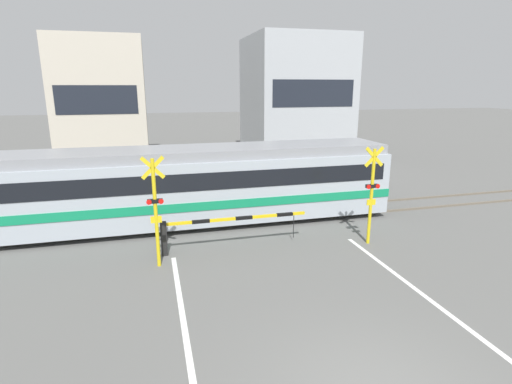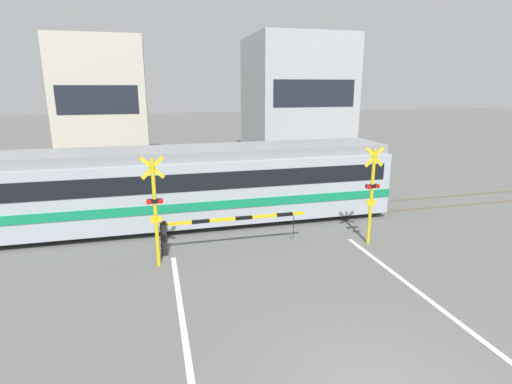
% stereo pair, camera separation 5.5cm
% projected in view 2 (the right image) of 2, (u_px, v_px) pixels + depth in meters
% --- Properties ---
extents(rail_track_near, '(50.00, 0.10, 0.08)m').
position_uv_depth(rail_track_near, '(249.00, 223.00, 15.73)').
color(rail_track_near, '#6B6051').
rests_on(rail_track_near, ground_plane).
extents(rail_track_far, '(50.00, 0.10, 0.08)m').
position_uv_depth(rail_track_far, '(241.00, 212.00, 17.07)').
color(rail_track_far, '#6B6051').
rests_on(rail_track_far, ground_plane).
extents(road_stripe_left, '(0.14, 10.98, 0.01)m').
position_uv_depth(road_stripe_left, '(190.00, 374.00, 7.53)').
color(road_stripe_left, white).
rests_on(road_stripe_left, ground_plane).
extents(road_stripe_right, '(0.14, 10.98, 0.01)m').
position_uv_depth(road_stripe_right, '(464.00, 326.00, 9.03)').
color(road_stripe_right, white).
rests_on(road_stripe_right, ground_plane).
extents(commuter_train, '(15.73, 2.78, 3.00)m').
position_uv_depth(commuter_train, '(191.00, 184.00, 15.48)').
color(commuter_train, '#ADB7C1').
rests_on(commuter_train, ground_plane).
extents(crossing_barrier_near, '(4.87, 0.20, 1.12)m').
position_uv_depth(crossing_barrier_near, '(207.00, 227.00, 13.01)').
color(crossing_barrier_near, black).
rests_on(crossing_barrier_near, ground_plane).
extents(crossing_barrier_far, '(4.87, 0.20, 1.12)m').
position_uv_depth(crossing_barrier_far, '(269.00, 180.00, 19.57)').
color(crossing_barrier_far, black).
rests_on(crossing_barrier_far, ground_plane).
extents(crossing_signal_left, '(0.68, 0.15, 3.37)m').
position_uv_depth(crossing_signal_left, '(155.00, 207.00, 11.63)').
color(crossing_signal_left, yellow).
rests_on(crossing_signal_left, ground_plane).
extents(crossing_signal_right, '(0.68, 0.15, 3.37)m').
position_uv_depth(crossing_signal_right, '(372.00, 191.00, 13.36)').
color(crossing_signal_right, yellow).
rests_on(crossing_signal_right, ground_plane).
extents(pedestrian, '(0.38, 0.22, 1.61)m').
position_uv_depth(pedestrian, '(216.00, 171.00, 21.19)').
color(pedestrian, '#33384C').
rests_on(pedestrian, ground_plane).
extents(building_left_of_street, '(5.39, 7.19, 8.20)m').
position_uv_depth(building_left_of_street, '(105.00, 104.00, 26.46)').
color(building_left_of_street, beige).
rests_on(building_left_of_street, ground_plane).
extents(building_right_of_street, '(6.76, 7.19, 8.76)m').
position_uv_depth(building_right_of_street, '(296.00, 99.00, 29.67)').
color(building_right_of_street, '#B2B7BC').
rests_on(building_right_of_street, ground_plane).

